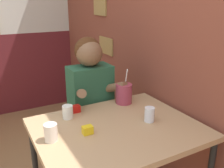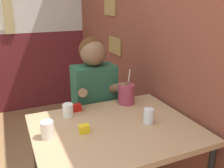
{
  "view_description": "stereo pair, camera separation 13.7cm",
  "coord_description": "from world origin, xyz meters",
  "views": [
    {
      "loc": [
        -0.01,
        -0.76,
        1.53
      ],
      "look_at": [
        0.74,
        0.61,
        1.0
      ],
      "focal_mm": 40.0,
      "sensor_mm": 36.0,
      "label": 1
    },
    {
      "loc": [
        0.11,
        -0.82,
        1.53
      ],
      "look_at": [
        0.74,
        0.61,
        1.0
      ],
      "focal_mm": 40.0,
      "sensor_mm": 36.0,
      "label": 2
    }
  ],
  "objects": [
    {
      "name": "person_seated",
      "position": [
        0.74,
        0.98,
        0.67
      ],
      "size": [
        0.42,
        0.41,
        1.26
      ],
      "color": "#235138",
      "rests_on": "ground_plane"
    },
    {
      "name": "cocktail_pitcher",
      "position": [
        0.92,
        0.75,
        0.85
      ],
      "size": [
        0.13,
        0.13,
        0.27
      ],
      "color": "#99384C",
      "rests_on": "main_table"
    },
    {
      "name": "glass_far_side",
      "position": [
        0.28,
        0.48,
        0.82
      ],
      "size": [
        0.07,
        0.07,
        0.1
      ],
      "color": "silver",
      "rests_on": "main_table"
    },
    {
      "name": "brick_wall_right",
      "position": [
        1.24,
        1.39,
        1.35
      ],
      "size": [
        0.08,
        4.77,
        2.7
      ],
      "color": "brown",
      "rests_on": "ground_plane"
    },
    {
      "name": "glass_center",
      "position": [
        0.46,
        0.71,
        0.82
      ],
      "size": [
        0.07,
        0.07,
        0.09
      ],
      "color": "silver",
      "rests_on": "main_table"
    },
    {
      "name": "glass_near_pitcher",
      "position": [
        0.91,
        0.41,
        0.82
      ],
      "size": [
        0.07,
        0.07,
        0.1
      ],
      "color": "silver",
      "rests_on": "main_table"
    },
    {
      "name": "main_table",
      "position": [
        0.69,
        0.44,
        0.7
      ],
      "size": [
        1.0,
        0.81,
        0.77
      ],
      "color": "tan",
      "rests_on": "ground_plane"
    },
    {
      "name": "condiment_ketchup",
      "position": [
        0.54,
        0.77,
        0.8
      ],
      "size": [
        0.06,
        0.04,
        0.05
      ],
      "color": "#B7140F",
      "rests_on": "main_table"
    },
    {
      "name": "condiment_mustard",
      "position": [
        0.49,
        0.45,
        0.8
      ],
      "size": [
        0.06,
        0.04,
        0.05
      ],
      "color": "yellow",
      "rests_on": "main_table"
    }
  ]
}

